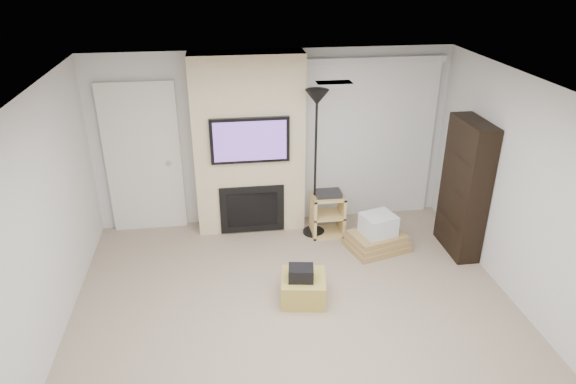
{
  "coord_description": "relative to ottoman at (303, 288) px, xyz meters",
  "views": [
    {
      "loc": [
        -0.74,
        -4.08,
        3.67
      ],
      "look_at": [
        0.0,
        1.2,
        1.15
      ],
      "focal_mm": 32.0,
      "sensor_mm": 36.0,
      "label": 1
    }
  ],
  "objects": [
    {
      "name": "floor",
      "position": [
        -0.11,
        -0.71,
        -0.15
      ],
      "size": [
        5.0,
        5.5,
        0.0
      ],
      "primitive_type": "cube",
      "color": "tan",
      "rests_on": "ground"
    },
    {
      "name": "ceiling",
      "position": [
        -0.11,
        -0.71,
        2.35
      ],
      "size": [
        5.0,
        5.5,
        0.0
      ],
      "primitive_type": "cube",
      "color": "white",
      "rests_on": "wall_back"
    },
    {
      "name": "wall_back",
      "position": [
        -0.11,
        2.04,
        1.1
      ],
      "size": [
        5.0,
        0.0,
        2.5
      ],
      "primitive_type": "cube",
      "rotation": [
        1.57,
        0.0,
        0.0
      ],
      "color": "silver",
      "rests_on": "ground"
    },
    {
      "name": "wall_left",
      "position": [
        -2.61,
        -0.71,
        1.1
      ],
      "size": [
        0.0,
        5.5,
        2.5
      ],
      "primitive_type": "cube",
      "rotation": [
        1.57,
        0.0,
        1.57
      ],
      "color": "silver",
      "rests_on": "ground"
    },
    {
      "name": "wall_right",
      "position": [
        2.39,
        -0.71,
        1.1
      ],
      "size": [
        0.0,
        5.5,
        2.5
      ],
      "primitive_type": "cube",
      "rotation": [
        1.57,
        0.0,
        1.57
      ],
      "color": "silver",
      "rests_on": "ground"
    },
    {
      "name": "hvac_vent",
      "position": [
        0.29,
        0.09,
        2.35
      ],
      "size": [
        0.35,
        0.18,
        0.01
      ],
      "primitive_type": "cube",
      "color": "silver",
      "rests_on": "ceiling"
    },
    {
      "name": "ottoman",
      "position": [
        0.0,
        0.0,
        0.0
      ],
      "size": [
        0.57,
        0.57,
        0.3
      ],
      "primitive_type": "cube",
      "rotation": [
        0.0,
        0.0,
        -0.16
      ],
      "color": "#B69E43",
      "rests_on": "floor"
    },
    {
      "name": "black_bag",
      "position": [
        -0.04,
        -0.03,
        0.23
      ],
      "size": [
        0.31,
        0.26,
        0.16
      ],
      "primitive_type": "cube",
      "rotation": [
        0.0,
        0.0,
        -0.16
      ],
      "color": "black",
      "rests_on": "ottoman"
    },
    {
      "name": "fireplace_wall",
      "position": [
        -0.46,
        1.83,
        1.09
      ],
      "size": [
        1.5,
        0.47,
        2.5
      ],
      "color": "beige",
      "rests_on": "floor"
    },
    {
      "name": "entry_door",
      "position": [
        -1.91,
        2.01,
        0.9
      ],
      "size": [
        1.02,
        0.11,
        2.14
      ],
      "color": "silver",
      "rests_on": "floor"
    },
    {
      "name": "vertical_blinds",
      "position": [
        1.29,
        1.99,
        1.12
      ],
      "size": [
        1.98,
        0.1,
        2.37
      ],
      "color": "silver",
      "rests_on": "floor"
    },
    {
      "name": "floor_lamp",
      "position": [
        0.4,
        1.5,
        1.48
      ],
      "size": [
        0.31,
        0.31,
        2.07
      ],
      "color": "black",
      "rests_on": "floor"
    },
    {
      "name": "av_stand",
      "position": [
        0.58,
        1.46,
        0.2
      ],
      "size": [
        0.45,
        0.38,
        0.66
      ],
      "color": "#DBB86D",
      "rests_on": "floor"
    },
    {
      "name": "box_stack",
      "position": [
        1.17,
        0.96,
        0.04
      ],
      "size": [
        0.88,
        0.76,
        0.51
      ],
      "color": "#A9854F",
      "rests_on": "floor"
    },
    {
      "name": "bookshelf",
      "position": [
        2.23,
        0.81,
        0.75
      ],
      "size": [
        0.3,
        0.8,
        1.8
      ],
      "color": "black",
      "rests_on": "floor"
    }
  ]
}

